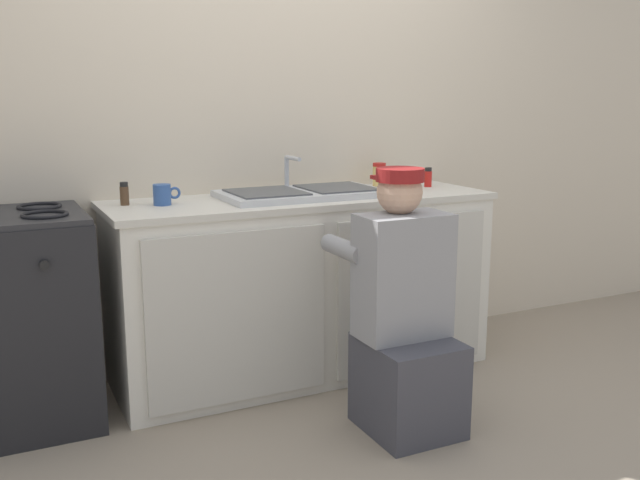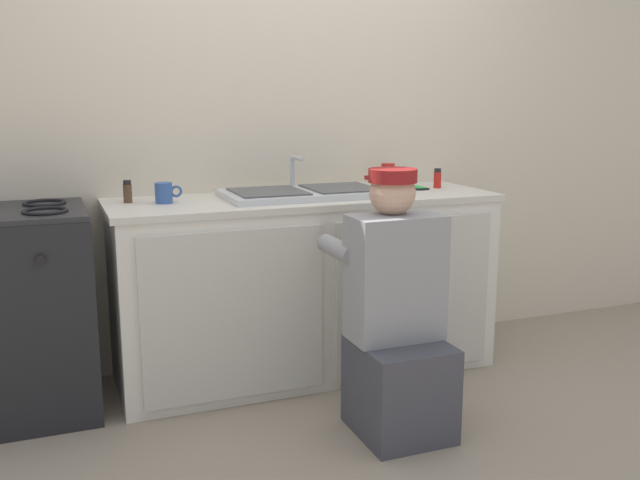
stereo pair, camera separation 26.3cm
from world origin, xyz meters
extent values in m
plane|color=gray|center=(0.00, 0.00, 0.00)|extent=(12.00, 12.00, 0.00)
cube|color=beige|center=(0.00, 0.65, 1.25)|extent=(6.00, 0.10, 2.50)
cube|color=silver|center=(0.00, 0.30, 0.44)|extent=(1.88, 0.60, 0.87)
cube|color=beige|center=(-0.45, -0.01, 0.44)|extent=(0.83, 0.02, 0.77)
cube|color=beige|center=(0.45, -0.01, 0.44)|extent=(0.83, 0.02, 0.77)
cube|color=beige|center=(0.00, 0.30, 0.89)|extent=(1.92, 0.62, 0.03)
cube|color=silver|center=(0.00, 0.30, 0.92)|extent=(0.80, 0.44, 0.03)
cube|color=#4C4F51|center=(-0.19, 0.30, 0.94)|extent=(0.33, 0.35, 0.01)
cube|color=#4C4F51|center=(0.19, 0.30, 0.94)|extent=(0.33, 0.35, 0.01)
cylinder|color=#B7BABF|center=(0.00, 0.49, 1.00)|extent=(0.02, 0.02, 0.18)
cylinder|color=#B7BABF|center=(0.00, 0.41, 1.09)|extent=(0.02, 0.16, 0.02)
cube|color=black|center=(-1.34, 0.30, 0.45)|extent=(0.62, 0.60, 0.89)
cube|color=#262628|center=(-1.34, 0.30, 0.90)|extent=(0.61, 0.59, 0.02)
torus|color=black|center=(-1.20, 0.18, 0.92)|extent=(0.19, 0.19, 0.02)
torus|color=black|center=(-1.20, 0.42, 0.92)|extent=(0.19, 0.19, 0.02)
cylinder|color=black|center=(-1.23, -0.01, 0.76)|extent=(0.04, 0.02, 0.04)
cube|color=#3F3F47|center=(0.12, -0.49, 0.20)|extent=(0.36, 0.40, 0.40)
cube|color=gray|center=(0.12, -0.43, 0.66)|extent=(0.38, 0.22, 0.52)
sphere|color=tan|center=(0.12, -0.39, 1.01)|extent=(0.19, 0.19, 0.19)
cylinder|color=maroon|center=(0.12, -0.39, 1.08)|extent=(0.20, 0.20, 0.06)
cube|color=maroon|center=(0.12, -0.31, 1.06)|extent=(0.13, 0.09, 0.02)
cylinder|color=gray|center=(-0.05, -0.23, 0.75)|extent=(0.08, 0.30, 0.08)
cylinder|color=gray|center=(0.29, -0.23, 0.75)|extent=(0.08, 0.30, 0.08)
cylinder|color=#335699|center=(-0.68, 0.33, 0.95)|extent=(0.08, 0.08, 0.10)
torus|color=#335699|center=(-0.63, 0.33, 0.96)|extent=(0.06, 0.01, 0.06)
cube|color=black|center=(0.66, 0.35, 0.91)|extent=(0.07, 0.14, 0.01)
cube|color=green|center=(0.66, 0.35, 0.92)|extent=(0.06, 0.12, 0.00)
cylinder|color=red|center=(0.77, 0.35, 0.95)|extent=(0.04, 0.04, 0.08)
cylinder|color=black|center=(0.77, 0.35, 1.00)|extent=(0.04, 0.04, 0.02)
cylinder|color=#513823|center=(-0.84, 0.40, 0.95)|extent=(0.04, 0.04, 0.08)
cylinder|color=black|center=(-0.84, 0.40, 1.00)|extent=(0.04, 0.04, 0.02)
cylinder|color=#DBB760|center=(0.54, 0.47, 0.96)|extent=(0.07, 0.07, 0.11)
cylinder|color=#B21E19|center=(0.54, 0.47, 1.02)|extent=(0.07, 0.07, 0.02)
camera|label=1|loc=(-1.44, -2.86, 1.40)|focal=40.00mm
camera|label=2|loc=(-1.20, -2.97, 1.40)|focal=40.00mm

